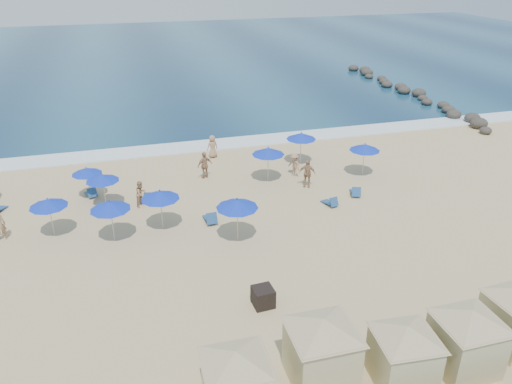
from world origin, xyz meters
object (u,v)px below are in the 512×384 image
umbrella_7 (268,151)px  beachgoer_4 (212,146)px  umbrella_6 (237,204)px  cabana_0 (236,374)px  beachgoer_1 (141,194)px  rock_jetty (409,92)px  umbrella_9 (365,147)px  beachgoer_3 (294,165)px  cabana_2 (405,347)px  umbrella_5 (160,195)px  umbrella_2 (87,171)px  umbrella_4 (102,178)px  umbrella_8 (301,136)px  beachgoer_2 (307,173)px  cabana_3 (468,332)px  umbrella_1 (48,203)px  cabana_1 (322,342)px  umbrella_3 (110,206)px  trash_bin (263,297)px  beachgoer_5 (205,165)px

umbrella_7 → beachgoer_4: (-2.68, 5.19, -1.26)m
umbrella_6 → beachgoer_4: bearing=84.9°
cabana_0 → beachgoer_1: (-1.92, 15.94, -0.78)m
rock_jetty → umbrella_9: umbrella_9 is taller
umbrella_6 → beachgoer_3: bearing=51.5°
cabana_2 → beachgoer_4: bearing=95.4°
umbrella_5 → umbrella_2: bearing=127.3°
umbrella_4 → umbrella_8: bearing=13.5°
umbrella_5 → umbrella_4: bearing=129.9°
beachgoer_2 → cabana_3: bearing=-63.6°
beachgoer_1 → umbrella_7: bearing=-37.1°
cabana_2 → umbrella_6: bearing=106.6°
rock_jetty → cabana_2: 40.88m
cabana_0 → beachgoer_3: cabana_0 is taller
umbrella_1 → umbrella_2: (1.80, 4.24, -0.16)m
cabana_0 → beachgoer_4: bearing=80.6°
umbrella_2 → umbrella_8: umbrella_8 is taller
rock_jetty → beachgoer_4: 26.47m
cabana_1 → cabana_2: (2.71, -0.85, -0.16)m
beachgoer_3 → umbrella_2: bearing=-114.0°
umbrella_1 → umbrella_5: 5.75m
umbrella_2 → umbrella_7: (11.30, -0.57, 0.31)m
cabana_3 → beachgoer_3: bearing=90.0°
umbrella_1 → cabana_3: bearing=-43.0°
umbrella_5 → umbrella_3: bearing=-168.1°
umbrella_5 → umbrella_6: bearing=-32.4°
umbrella_7 → beachgoer_2: umbrella_7 is taller
cabana_2 → beachgoer_1: cabana_2 is taller
umbrella_1 → umbrella_3: (3.10, -1.40, 0.10)m
umbrella_7 → umbrella_6: bearing=-118.8°
umbrella_4 → beachgoer_4: size_ratio=1.30×
cabana_1 → umbrella_2: 19.17m
umbrella_3 → beachgoer_2: bearing=16.2°
trash_bin → umbrella_5: umbrella_5 is taller
umbrella_9 → cabana_0: bearing=-128.0°
cabana_2 → umbrella_9: (7.00, 16.82, 0.49)m
beachgoer_5 → beachgoer_3: bearing=146.6°
cabana_2 → umbrella_9: 18.22m
umbrella_1 → umbrella_7: umbrella_7 is taller
umbrella_3 → beachgoer_2: size_ratio=1.28×
beachgoer_1 → cabana_2: bearing=-111.0°
beachgoer_4 → cabana_0: bearing=65.7°
trash_bin → cabana_1: (0.76, -4.47, 1.26)m
umbrella_4 → beachgoer_1: umbrella_4 is taller
rock_jetty → umbrella_1: bearing=-148.6°
umbrella_5 → umbrella_7: umbrella_7 is taller
umbrella_5 → umbrella_1: bearing=171.5°
cabana_0 → umbrella_5: (-1.03, 12.78, 0.49)m
umbrella_2 → umbrella_9: umbrella_9 is taller
beachgoer_5 → umbrella_2: bearing=-13.1°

